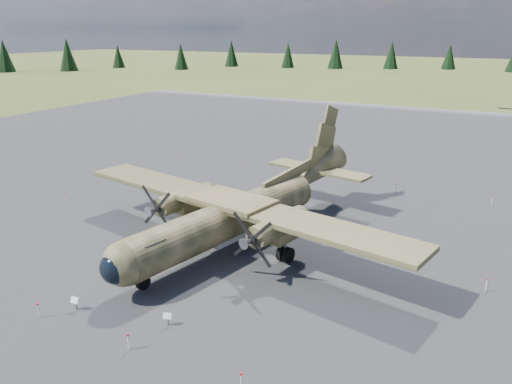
% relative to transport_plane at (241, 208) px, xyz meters
% --- Properties ---
extents(ground, '(500.00, 500.00, 0.00)m').
position_rel_transport_plane_xyz_m(ground, '(-0.75, 0.30, -2.55)').
color(ground, '#5B652D').
rests_on(ground, ground).
extents(apron, '(120.00, 120.00, 0.04)m').
position_rel_transport_plane_xyz_m(apron, '(-0.75, 10.30, -2.55)').
color(apron, slate).
rests_on(apron, ground).
extents(transport_plane, '(26.92, 24.17, 8.89)m').
position_rel_transport_plane_xyz_m(transport_plane, '(0.00, 0.00, 0.00)').
color(transport_plane, '#3A3F22').
rests_on(transport_plane, ground).
extents(info_placard_left, '(0.50, 0.23, 0.77)m').
position_rel_transport_plane_xyz_m(info_placard_left, '(-3.60, -11.78, -2.04)').
color(info_placard_left, gray).
rests_on(info_placard_left, ground).
extents(info_placard_right, '(0.48, 0.31, 0.70)m').
position_rel_transport_plane_xyz_m(info_placard_right, '(1.66, -10.73, -2.09)').
color(info_placard_right, gray).
rests_on(info_placard_right, ground).
extents(barrier_fence, '(33.12, 29.62, 0.85)m').
position_rel_transport_plane_xyz_m(barrier_fence, '(-1.21, 0.23, -2.05)').
color(barrier_fence, white).
rests_on(barrier_fence, ground).
extents(treeline, '(343.72, 340.85, 10.99)m').
position_rel_transport_plane_xyz_m(treeline, '(-6.13, 18.82, 2.17)').
color(treeline, black).
rests_on(treeline, ground).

